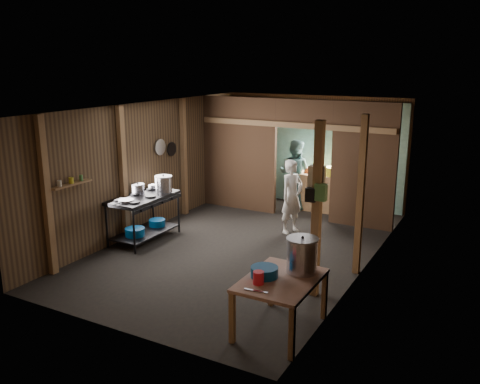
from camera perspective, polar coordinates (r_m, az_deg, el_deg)
The scene contains 43 objects.
floor at distance 9.59m, azimuth 0.57°, elevation -6.10°, with size 4.50×7.00×0.00m, color black.
ceiling at distance 9.01m, azimuth 0.62°, elevation 9.56°, with size 4.50×7.00×0.00m, color #3D3D3C.
wall_back at distance 12.36m, azimuth 8.25°, elevation 4.70°, with size 4.50×0.00×2.60m, color brown.
wall_front at distance 6.45m, azimuth -14.18°, elevation -4.77°, with size 4.50×0.00×2.60m, color brown.
wall_left at distance 10.44m, azimuth -10.40°, elevation 2.79°, with size 0.00×7.00×2.60m, color brown.
wall_right at distance 8.43m, azimuth 14.23°, elevation -0.22°, with size 0.00×7.00×2.60m, color brown.
partition_left at distance 11.73m, azimuth -0.09°, elevation 4.32°, with size 1.85×0.10×2.60m, color #4C331E.
partition_right at distance 10.67m, azimuth 13.73°, elevation 2.87°, with size 1.35×0.10×2.60m, color #4C331E.
partition_header at distance 10.93m, azimuth 7.26°, elevation 8.75°, with size 1.30×0.10×0.60m, color #4C331E.
turquoise_panel at distance 12.31m, azimuth 8.14°, elevation 4.43°, with size 4.40×0.06×2.50m, color #7EB8BA.
back_counter at distance 11.93m, azimuth 8.52°, elevation 0.03°, with size 1.20×0.50×0.85m, color #A27347.
wall_clock at distance 12.09m, azimuth 9.30°, elevation 7.32°, with size 0.20×0.20×0.03m, color beige.
post_left_a at distance 8.57m, azimuth -20.92°, elevation -0.50°, with size 0.10×0.12×2.60m, color #A27347.
post_left_b at distance 9.80m, azimuth -13.00°, elevation 1.89°, with size 0.10×0.12×2.60m, color #A27347.
post_left_c at distance 11.33m, azimuth -6.33°, elevation 3.87°, with size 0.10×0.12×2.60m, color #A27347.
post_right at distance 8.26m, azimuth 13.41°, elevation -0.47°, with size 0.10×0.12×2.60m, color #A27347.
post_free at distance 7.34m, azimuth 8.63°, elevation -2.12°, with size 0.12×0.12×2.60m, color #A27347.
cross_beam at distance 11.00m, azimuth 5.90°, elevation 7.51°, with size 4.40×0.12×0.12m, color #A27347.
pan_lid_big at distance 10.66m, azimuth -8.97°, elevation 5.01°, with size 0.34×0.34×0.03m, color gray.
pan_lid_small at distance 10.99m, azimuth -7.69°, elevation 4.81°, with size 0.30×0.30×0.03m, color black.
wall_shelf at distance 8.85m, azimuth -18.42°, elevation 0.83°, with size 0.14×0.80×0.03m, color #A27347.
jar_white at distance 8.67m, azimuth -19.65°, elevation 0.90°, with size 0.07×0.07×0.10m, color beige.
jar_yellow at distance 8.83m, azimuth -18.46°, elevation 1.24°, with size 0.08×0.08×0.10m, color gold.
jar_green at distance 8.98m, azimuth -17.44°, elevation 1.53°, with size 0.06×0.06×0.10m, color #4B8E4A.
bag_white at distance 7.31m, azimuth 8.62°, elevation 1.70°, with size 0.22×0.15×0.32m, color beige.
bag_green at distance 7.18m, azimuth 9.08°, elevation -0.03°, with size 0.16×0.12×0.24m, color #4B8E4A.
bag_black at distance 7.22m, azimuth 7.96°, elevation -0.31°, with size 0.14×0.10×0.20m, color black.
gas_range at distance 9.96m, azimuth -10.72°, elevation -2.90°, with size 0.77×1.50×0.88m, color black, non-canonical shape.
prep_table at distance 6.67m, azimuth 4.57°, elevation -12.49°, with size 0.88×1.21×0.71m, color tan, non-canonical shape.
stove_pot_large at distance 10.02m, azimuth -8.59°, elevation 0.84°, with size 0.34×0.34×0.35m, color #B2B3C0, non-canonical shape.
stove_pot_med at distance 9.97m, azimuth -11.41°, elevation 0.27°, with size 0.26×0.26×0.22m, color #B2B3C0, non-canonical shape.
stove_saucepan at distance 10.31m, azimuth -9.83°, elevation 0.57°, with size 0.16×0.16×0.10m, color #B2B3C0.
frying_pan at distance 9.48m, azimuth -12.68°, elevation -0.97°, with size 0.29×0.51×0.07m, color gray, non-canonical shape.
blue_tub_front at distance 9.81m, azimuth -11.74°, elevation -4.42°, with size 0.37×0.37×0.15m, color #084687.
blue_tub_back at distance 10.31m, azimuth -9.30°, elevation -3.42°, with size 0.33×0.33×0.13m, color #084687.
stock_pot at distance 6.65m, azimuth 6.99°, elevation -7.14°, with size 0.42×0.42×0.49m, color #B2B3C0, non-canonical shape.
wash_basin at distance 6.53m, azimuth 2.76°, elevation -8.96°, with size 0.35×0.35×0.13m, color #084687.
pink_bucket at distance 6.33m, azimuth 2.09°, elevation -9.61°, with size 0.14×0.14×0.16m, color red.
knife at distance 6.17m, azimuth 1.82°, elevation -11.04°, with size 0.30×0.04×0.01m, color #B2B3C0.
yellow_tub at distance 11.70m, azimuth 10.28°, elevation 2.30°, with size 0.36×0.36×0.20m, color gold.
red_cup at distance 11.91m, azimuth 7.48°, elevation 2.45°, with size 0.11×0.11×0.13m, color #96401D.
cook at distance 10.20m, azimuth 5.85°, elevation -0.51°, with size 0.54×0.36×1.49m, color white.
worker_back at distance 11.96m, azimuth 6.16°, elevation 2.04°, with size 0.79×0.61×1.62m, color slate.
Camera 1 is at (4.20, -7.93, 3.39)m, focal length 37.94 mm.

